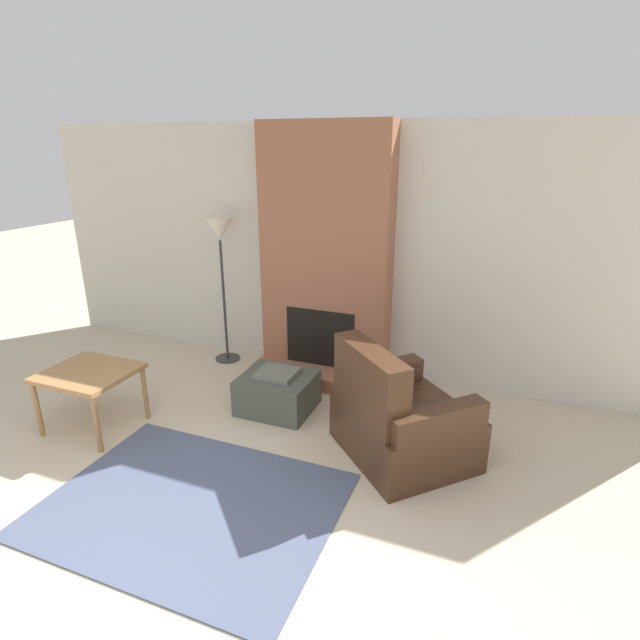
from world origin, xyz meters
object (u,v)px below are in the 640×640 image
armchair (396,422)px  ottoman (278,392)px  floor_lamp_left (220,240)px  side_table (89,378)px

armchair → ottoman: bearing=29.8°
armchair → floor_lamp_left: bearing=17.9°
ottoman → armchair: size_ratio=0.50×
ottoman → side_table: size_ratio=0.90×
side_table → floor_lamp_left: 1.96m
ottoman → side_table: (-1.36, -0.88, 0.30)m
side_table → floor_lamp_left: size_ratio=0.44×
ottoman → armchair: 1.26m
side_table → armchair: bearing=12.1°
floor_lamp_left → side_table: bearing=-100.0°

